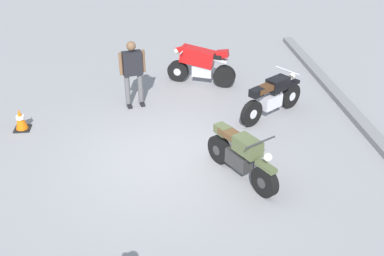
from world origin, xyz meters
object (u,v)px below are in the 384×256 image
motorcycle_olive_vintage (241,156)px  motorcycle_red_sportbike (201,64)px  motorcycle_black_cruiser (272,97)px  person_in_black_shirt (133,70)px  traffic_cone (21,119)px

motorcycle_olive_vintage → motorcycle_red_sportbike: size_ratio=0.95×
motorcycle_black_cruiser → person_in_black_shirt: bearing=128.9°
person_in_black_shirt → traffic_cone: person_in_black_shirt is taller
motorcycle_olive_vintage → motorcycle_red_sportbike: motorcycle_red_sportbike is taller
motorcycle_black_cruiser → traffic_cone: 5.94m
motorcycle_red_sportbike → person_in_black_shirt: size_ratio=1.10×
motorcycle_olive_vintage → person_in_black_shirt: (-3.39, -2.07, 0.49)m
motorcycle_olive_vintage → motorcycle_red_sportbike: 4.56m
motorcycle_red_sportbike → traffic_cone: (2.16, -4.47, -0.33)m
motorcycle_red_sportbike → motorcycle_black_cruiser: bearing=147.3°
motorcycle_red_sportbike → motorcycle_black_cruiser: 2.59m
motorcycle_black_cruiser → traffic_cone: motorcycle_black_cruiser is taller
motorcycle_red_sportbike → person_in_black_shirt: person_in_black_shirt is taller
person_in_black_shirt → motorcycle_red_sportbike: bearing=108.3°
motorcycle_olive_vintage → person_in_black_shirt: size_ratio=1.05×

